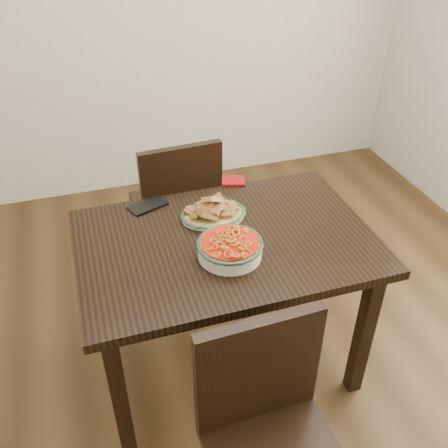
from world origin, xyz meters
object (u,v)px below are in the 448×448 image
object	(u,v)px
dining_table	(225,258)
fish_plate	(213,208)
chair_near	(269,430)
smartphone	(148,206)
noodle_bowl	(230,246)
chair_far	(178,204)

from	to	relation	value
dining_table	fish_plate	world-z (taller)	fish_plate
chair_near	smartphone	world-z (taller)	chair_near
chair_near	smartphone	xyz separation A→B (m)	(-0.18, 1.02, 0.26)
noodle_bowl	chair_near	bearing A→B (deg)	-95.56
dining_table	noodle_bowl	bearing A→B (deg)	-98.72
dining_table	chair_near	xyz separation A→B (m)	(-0.07, -0.70, -0.15)
chair_far	chair_near	size ratio (longest dim) A/B	1.00
noodle_bowl	smartphone	size ratio (longest dim) A/B	1.57
chair_far	smartphone	size ratio (longest dim) A/B	5.39
fish_plate	smartphone	world-z (taller)	fish_plate
dining_table	chair_far	xyz separation A→B (m)	(-0.05, 0.69, -0.15)
fish_plate	smartphone	bearing A→B (deg)	147.22
chair_far	chair_near	world-z (taller)	same
chair_far	fish_plate	size ratio (longest dim) A/B	3.23
noodle_bowl	dining_table	bearing A→B (deg)	81.28
noodle_bowl	smartphone	world-z (taller)	noodle_bowl
chair_far	fish_plate	xyz separation A→B (m)	(0.05, -0.52, 0.30)
dining_table	chair_near	bearing A→B (deg)	-96.04
chair_near	fish_plate	size ratio (longest dim) A/B	3.23
chair_far	smartphone	world-z (taller)	chair_far
chair_far	chair_near	xyz separation A→B (m)	(-0.02, -1.38, 0.00)
dining_table	chair_far	distance (m)	0.70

